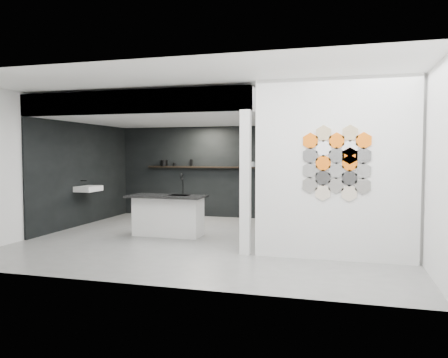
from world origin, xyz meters
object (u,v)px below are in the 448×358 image
partition_panel (335,170)px  wall_basin (88,189)px  bottle_dark (191,163)px  kettle (244,163)px  glass_vase (253,164)px  utensil_cup (174,164)px  kitchen_island (168,215)px  stockpot (164,163)px  glass_bowl (253,165)px

partition_panel → wall_basin: partition_panel is taller
wall_basin → bottle_dark: size_ratio=3.29×
kettle → glass_vase: (0.24, 0.00, -0.02)m
partition_panel → glass_vase: bearing=118.2°
utensil_cup → kitchen_island: bearing=-70.5°
wall_basin → glass_vase: (3.39, 2.07, 0.53)m
wall_basin → stockpot: (0.97, 2.07, 0.55)m
glass_bowl → bottle_dark: bottle_dark is taller
utensil_cup → wall_basin: bearing=-121.4°
bottle_dark → glass_vase: bearing=0.0°
partition_panel → glass_vase: partition_panel is taller
bottle_dark → kitchen_island: bearing=-80.0°
wall_basin → glass_bowl: (3.39, 2.07, 0.52)m
wall_basin → kettle: bearing=33.2°
bottle_dark → utensil_cup: bearing=180.0°
kitchen_island → stockpot: 3.13m
stockpot → kitchen_island: bearing=-65.4°
stockpot → kettle: kettle is taller
kitchen_island → stockpot: (-1.24, 2.71, 0.98)m
kitchen_island → utensil_cup: 3.02m
partition_panel → glass_bowl: partition_panel is taller
partition_panel → glass_vase: 4.39m
glass_vase → stockpot: bearing=180.0°
partition_panel → stockpot: 5.93m
glass_vase → wall_basin: bearing=-148.7°
utensil_cup → stockpot: bearing=180.0°
kitchen_island → stockpot: stockpot is taller
bottle_dark → partition_panel: bearing=-46.0°
glass_vase → utensil_cup: (-2.13, 0.00, -0.02)m
kitchen_island → kettle: bearing=72.2°
wall_basin → glass_bowl: size_ratio=4.59×
glass_bowl → utensil_cup: glass_bowl is taller
glass_vase → partition_panel: bearing=-61.8°
partition_panel → kettle: bearing=120.9°
stockpot → kettle: (2.18, 0.00, 0.01)m
kettle → bottle_dark: size_ratio=1.13×
kettle → glass_vase: size_ratio=1.62×
partition_panel → stockpot: partition_panel is taller
stockpot → wall_basin: bearing=-115.2°
wall_basin → utensil_cup: utensil_cup is taller
bottle_dark → utensil_cup: (-0.48, 0.00, -0.05)m
glass_vase → bottle_dark: bearing=180.0°
utensil_cup → glass_vase: bearing=0.0°
wall_basin → glass_vase: glass_vase is taller
bottle_dark → utensil_cup: 0.48m
kitchen_island → utensil_cup: bearing=110.8°
glass_vase → kitchen_island: bearing=-113.5°
kitchen_island → glass_bowl: (1.18, 2.71, 0.95)m
kettle → stockpot: bearing=-177.3°
wall_basin → stockpot: 2.35m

